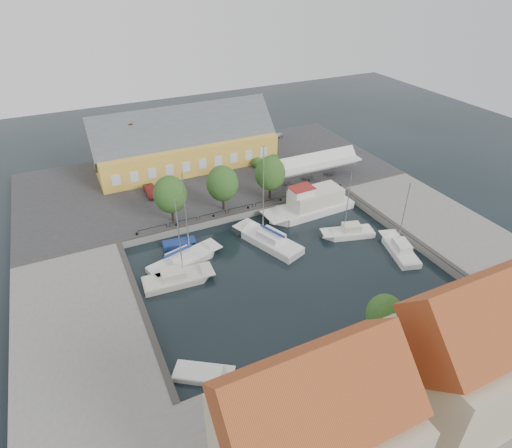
{
  "coord_description": "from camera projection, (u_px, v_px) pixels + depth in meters",
  "views": [
    {
      "loc": [
        -19.52,
        -34.94,
        30.31
      ],
      "look_at": [
        0.0,
        6.0,
        1.5
      ],
      "focal_mm": 30.0,
      "sensor_mm": 36.0,
      "label": 1
    }
  ],
  "objects": [
    {
      "name": "north_quay",
      "position": [
        210.0,
        177.0,
        67.22
      ],
      "size": [
        56.0,
        26.0,
        1.0
      ],
      "primitive_type": "cube",
      "color": "#2D2D30",
      "rests_on": "ground"
    },
    {
      "name": "east_boat_b",
      "position": [
        349.0,
        234.0,
        54.11
      ],
      "size": [
        6.99,
        3.91,
        9.43
      ],
      "color": "white",
      "rests_on": "ground"
    },
    {
      "name": "tent_canopy",
      "position": [
        316.0,
        163.0,
        64.13
      ],
      "size": [
        14.0,
        4.0,
        2.83
      ],
      "color": "silver",
      "rests_on": "north_quay"
    },
    {
      "name": "launch_nw",
      "position": [
        179.0,
        244.0,
        52.41
      ],
      "size": [
        4.19,
        2.11,
        0.88
      ],
      "color": "navy",
      "rests_on": "ground"
    },
    {
      "name": "quay_edge_fittings",
      "position": [
        260.0,
        232.0,
        53.02
      ],
      "size": [
        56.0,
        24.72,
        0.4
      ],
      "color": "#383533",
      "rests_on": "north_quay"
    },
    {
      "name": "west_quay",
      "position": [
        82.0,
        328.0,
        40.18
      ],
      "size": [
        12.0,
        24.0,
        1.0
      ],
      "primitive_type": "cube",
      "color": "slate",
      "rests_on": "ground"
    },
    {
      "name": "warehouse",
      "position": [
        181.0,
        145.0,
        68.26
      ],
      "size": [
        28.56,
        14.0,
        9.55
      ],
      "color": "gold",
      "rests_on": "north_quay"
    },
    {
      "name": "west_boat_a",
      "position": [
        184.0,
        261.0,
        49.28
      ],
      "size": [
        9.33,
        4.85,
        11.96
      ],
      "color": "white",
      "rests_on": "ground"
    },
    {
      "name": "south_bank",
      "position": [
        403.0,
        400.0,
        33.7
      ],
      "size": [
        56.0,
        14.0,
        1.0
      ],
      "primitive_type": "cube",
      "color": "slate",
      "rests_on": "ground"
    },
    {
      "name": "launch_sw",
      "position": [
        203.0,
        375.0,
        36.18
      ],
      "size": [
        5.36,
        4.45,
        0.98
      ],
      "color": "white",
      "rests_on": "ground"
    },
    {
      "name": "quay_trees",
      "position": [
        222.0,
        183.0,
        55.77
      ],
      "size": [
        18.2,
        4.2,
        6.3
      ],
      "color": "black",
      "rests_on": "north_quay"
    },
    {
      "name": "west_boat_b",
      "position": [
        177.0,
        280.0,
        46.46
      ],
      "size": [
        7.94,
        3.16,
        10.68
      ],
      "color": "beige",
      "rests_on": "ground"
    },
    {
      "name": "ground",
      "position": [
        278.0,
        260.0,
        49.97
      ],
      "size": [
        140.0,
        140.0,
        0.0
      ],
      "primitive_type": "plane",
      "color": "black",
      "rests_on": "ground"
    },
    {
      "name": "east_quay",
      "position": [
        433.0,
        221.0,
        56.17
      ],
      "size": [
        12.0,
        24.0,
        1.0
      ],
      "primitive_type": "cube",
      "color": "slate",
      "rests_on": "ground"
    },
    {
      "name": "center_sailboat",
      "position": [
        269.0,
        241.0,
        52.49
      ],
      "size": [
        6.04,
        9.97,
        13.22
      ],
      "color": "white",
      "rests_on": "ground"
    },
    {
      "name": "east_boat_c",
      "position": [
        399.0,
        251.0,
        51.03
      ],
      "size": [
        4.24,
        7.57,
        9.53
      ],
      "color": "white",
      "rests_on": "ground"
    },
    {
      "name": "townhouses",
      "position": [
        461.0,
        368.0,
        29.84
      ],
      "size": [
        36.3,
        8.5,
        12.0
      ],
      "color": "#BFB393",
      "rests_on": "south_bank"
    },
    {
      "name": "car_silver",
      "position": [
        273.0,
        135.0,
        79.67
      ],
      "size": [
        4.14,
        2.11,
        1.35
      ],
      "primitive_type": "imported",
      "rotation": [
        0.0,
        0.0,
        1.7
      ],
      "color": "#B3B7BB",
      "rests_on": "north_quay"
    },
    {
      "name": "car_red",
      "position": [
        150.0,
        191.0,
        60.9
      ],
      "size": [
        1.37,
        3.9,
        1.28
      ],
      "primitive_type": "imported",
      "rotation": [
        0.0,
        0.0,
        0.0
      ],
      "color": "#581414",
      "rests_on": "north_quay"
    },
    {
      "name": "trawler",
      "position": [
        311.0,
        205.0,
        58.69
      ],
      "size": [
        13.39,
        4.45,
        5.0
      ],
      "color": "white",
      "rests_on": "ground"
    }
  ]
}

